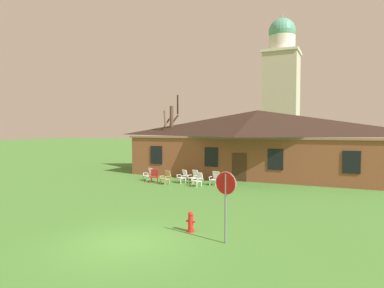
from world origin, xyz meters
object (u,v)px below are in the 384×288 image
(stop_sign, at_px, (226,192))
(lawn_chair_by_porch, at_px, (149,174))
(lawn_chair_near_door, at_px, (154,175))
(lawn_chair_under_eave, at_px, (215,178))
(lawn_chair_middle, at_px, (183,176))
(lawn_chair_left_end, at_px, (166,177))
(lawn_chair_right_end, at_px, (194,176))
(fire_hydrant, at_px, (191,222))
(lawn_chair_far_side, at_px, (198,179))

(stop_sign, distance_m, lawn_chair_by_porch, 14.59)
(lawn_chair_near_door, relative_size, lawn_chair_under_eave, 1.00)
(lawn_chair_under_eave, bearing_deg, lawn_chair_near_door, -172.20)
(stop_sign, xyz_separation_m, lawn_chair_middle, (-6.92, 10.94, -1.28))
(lawn_chair_near_door, distance_m, lawn_chair_left_end, 1.29)
(lawn_chair_left_end, bearing_deg, lawn_chair_by_porch, 157.19)
(lawn_chair_by_porch, bearing_deg, lawn_chair_right_end, 5.67)
(stop_sign, bearing_deg, lawn_chair_by_porch, 131.97)
(lawn_chair_near_door, relative_size, lawn_chair_left_end, 1.00)
(lawn_chair_near_door, distance_m, fire_hydrant, 12.21)
(stop_sign, relative_size, fire_hydrant, 3.16)
(lawn_chair_by_porch, xyz_separation_m, fire_hydrant, (8.09, -10.13, -0.12))
(stop_sign, bearing_deg, lawn_chair_middle, 122.32)
(lawn_chair_left_end, distance_m, lawn_chair_under_eave, 3.49)
(stop_sign, xyz_separation_m, lawn_chair_right_end, (-6.14, 11.16, -1.28))
(lawn_chair_by_porch, relative_size, lawn_chair_under_eave, 1.00)
(stop_sign, bearing_deg, lawn_chair_under_eave, 111.96)
(stop_sign, relative_size, lawn_chair_under_eave, 2.61)
(lawn_chair_middle, height_order, lawn_chair_under_eave, same)
(lawn_chair_right_end, height_order, lawn_chair_under_eave, same)
(lawn_chair_left_end, distance_m, lawn_chair_far_side, 2.45)
(lawn_chair_left_end, height_order, lawn_chair_under_eave, same)
(lawn_chair_near_door, bearing_deg, lawn_chair_far_side, -5.98)
(lawn_chair_by_porch, relative_size, lawn_chair_right_end, 1.00)
(lawn_chair_by_porch, height_order, lawn_chair_right_end, same)
(lawn_chair_far_side, bearing_deg, lawn_chair_right_end, 125.47)
(stop_sign, distance_m, lawn_chair_right_end, 12.80)
(lawn_chair_right_end, xyz_separation_m, lawn_chair_under_eave, (1.69, -0.13, 0.00))
(lawn_chair_by_porch, xyz_separation_m, lawn_chair_far_side, (4.39, -0.78, 0.00))
(lawn_chair_by_porch, bearing_deg, fire_hydrant, -51.38)
(lawn_chair_middle, distance_m, lawn_chair_far_side, 1.84)
(lawn_chair_middle, height_order, lawn_chair_far_side, same)
(lawn_chair_left_end, height_order, fire_hydrant, lawn_chair_left_end)
(lawn_chair_right_end, distance_m, lawn_chair_under_eave, 1.70)
(stop_sign, xyz_separation_m, lawn_chair_under_eave, (-4.45, 11.03, -1.28))
(lawn_chair_under_eave, bearing_deg, lawn_chair_left_end, -162.66)
(lawn_chair_far_side, relative_size, fire_hydrant, 1.21)
(lawn_chair_left_end, xyz_separation_m, lawn_chair_middle, (0.86, 0.95, 0.00))
(lawn_chair_left_end, xyz_separation_m, lawn_chair_under_eave, (3.33, 1.04, 0.00))
(lawn_chair_by_porch, height_order, lawn_chair_middle, same)
(lawn_chair_near_door, relative_size, lawn_chair_middle, 1.00)
(lawn_chair_far_side, bearing_deg, lawn_chair_by_porch, 169.89)
(lawn_chair_by_porch, xyz_separation_m, lawn_chair_left_end, (1.94, -0.82, 0.00))
(stop_sign, relative_size, lawn_chair_left_end, 2.61)
(lawn_chair_near_door, relative_size, lawn_chair_far_side, 1.00)
(fire_hydrant, bearing_deg, stop_sign, -22.44)
(lawn_chair_middle, bearing_deg, lawn_chair_by_porch, -177.21)
(lawn_chair_near_door, height_order, lawn_chair_right_end, same)
(lawn_chair_by_porch, distance_m, lawn_chair_middle, 2.80)
(lawn_chair_left_end, bearing_deg, lawn_chair_under_eave, 17.34)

